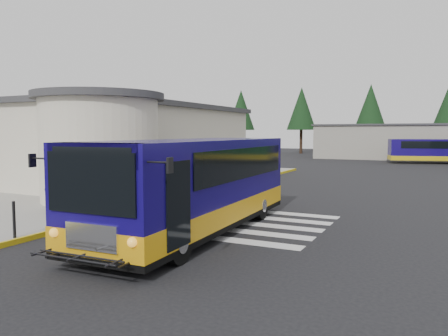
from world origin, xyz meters
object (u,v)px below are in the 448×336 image
at_px(pedestrian_b, 54,190).
at_px(far_bus_a, 432,150).
at_px(transit_bus, 195,188).
at_px(bollard, 14,220).
at_px(pedestrian_a, 83,194).

height_order(pedestrian_b, far_bus_a, far_bus_a).
distance_m(transit_bus, bollard, 5.38).
distance_m(pedestrian_a, far_bus_a, 39.53).
distance_m(transit_bus, pedestrian_a, 4.73).
xyz_separation_m(pedestrian_a, pedestrian_b, (-1.57, 0.13, 0.04)).
relative_size(pedestrian_a, bollard, 1.49).
xyz_separation_m(transit_bus, far_bus_a, (6.38, 37.88, -0.02)).
xyz_separation_m(transit_bus, bollard, (-4.03, -3.48, -0.73)).
height_order(pedestrian_a, pedestrian_b, pedestrian_b).
height_order(transit_bus, pedestrian_b, transit_bus).
height_order(transit_bus, bollard, transit_bus).
relative_size(pedestrian_a, far_bus_a, 0.18).
distance_m(bollard, far_bus_a, 42.66).
bearing_deg(pedestrian_a, far_bus_a, -34.02).
xyz_separation_m(bollard, far_bus_a, (10.41, 41.37, 0.72)).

